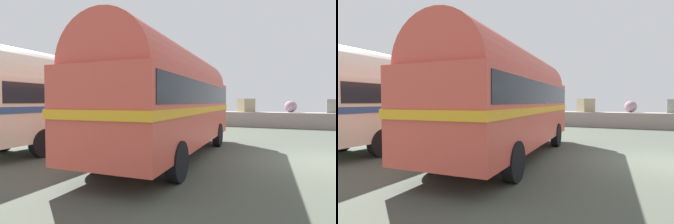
{
  "view_description": "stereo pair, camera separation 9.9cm",
  "coord_description": "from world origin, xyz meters",
  "views": [
    {
      "loc": [
        -1.51,
        -9.15,
        1.88
      ],
      "look_at": [
        -5.25,
        -0.56,
        1.51
      ],
      "focal_mm": 27.85,
      "sensor_mm": 36.0,
      "label": 1
    },
    {
      "loc": [
        -1.42,
        -9.11,
        1.88
      ],
      "look_at": [
        -5.25,
        -0.56,
        1.51
      ],
      "focal_mm": 27.85,
      "sensor_mm": 36.0,
      "label": 2
    }
  ],
  "objects": [
    {
      "name": "second_coach",
      "position": [
        -9.91,
        -0.22,
        2.05
      ],
      "size": [
        2.55,
        8.61,
        3.7
      ],
      "rotation": [
        0.0,
        0.0,
        -0.01
      ],
      "color": "black",
      "rests_on": "ground"
    },
    {
      "name": "vintage_coach",
      "position": [
        -4.92,
        -1.03,
        2.05
      ],
      "size": [
        2.81,
        8.69,
        3.7
      ],
      "rotation": [
        0.0,
        0.0,
        0.04
      ],
      "color": "black",
      "rests_on": "ground"
    },
    {
      "name": "breakwater",
      "position": [
        0.43,
        11.85,
        0.73
      ],
      "size": [
        31.36,
        2.05,
        2.45
      ],
      "color": "gray",
      "rests_on": "ground"
    },
    {
      "name": "ground",
      "position": [
        0.0,
        0.0,
        0.01
      ],
      "size": [
        32.0,
        26.0,
        0.02
      ],
      "color": "#464B40"
    }
  ]
}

